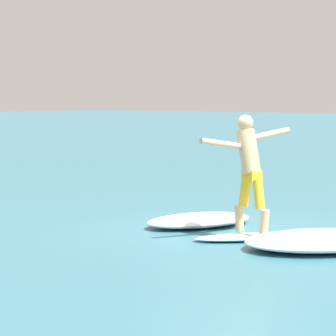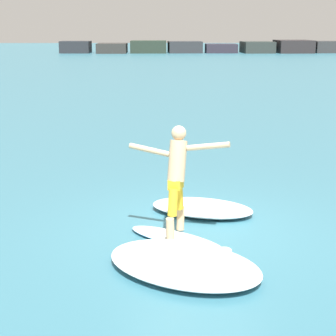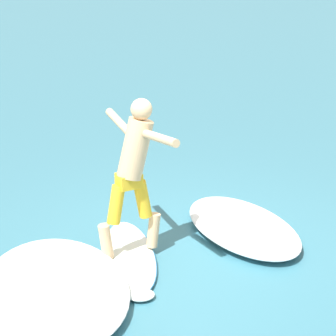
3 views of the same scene
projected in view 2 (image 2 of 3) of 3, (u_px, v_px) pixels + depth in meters
ground_plane at (195, 228)px, 9.83m from camera, size 200.00×200.00×0.00m
rock_jetty_breakwater at (234, 47)px, 69.85m from camera, size 40.30×4.65×4.79m
surfboard at (177, 239)px, 9.22m from camera, size 1.80×1.53×0.22m
surfer at (177, 172)px, 9.02m from camera, size 1.62×0.84×1.81m
wave_foam_at_tail at (184, 264)px, 8.09m from camera, size 2.82×2.59×0.23m
wave_foam_at_nose at (202, 208)px, 10.58m from camera, size 2.19×1.66×0.20m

